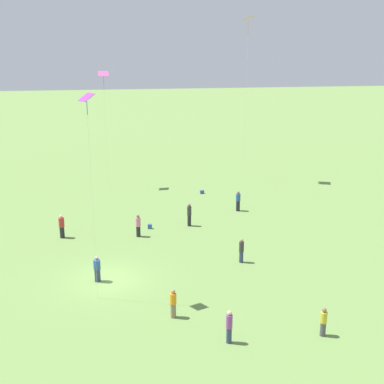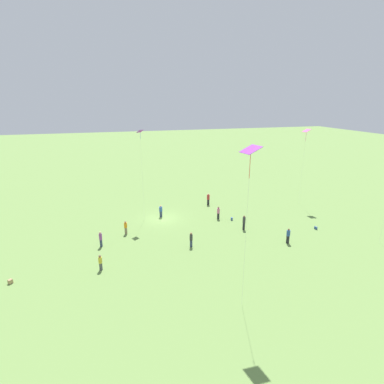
{
  "view_description": "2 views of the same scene",
  "coord_description": "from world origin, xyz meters",
  "px_view_note": "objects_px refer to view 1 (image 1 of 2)",
  "views": [
    {
      "loc": [
        31.82,
        1.13,
        15.33
      ],
      "look_at": [
        -2.4,
        5.85,
        4.97
      ],
      "focal_mm": 50.0,
      "sensor_mm": 36.0,
      "label": 1
    },
    {
      "loc": [
        6.82,
        38.3,
        15.88
      ],
      "look_at": [
        -2.23,
        7.03,
        5.76
      ],
      "focal_mm": 28.0,
      "sensor_mm": 36.0,
      "label": 2
    }
  ],
  "objects_px": {
    "person_6": "(62,226)",
    "kite_3": "(87,110)",
    "person_5": "(189,215)",
    "picnic_bag_0": "(202,192)",
    "person_0": "(241,250)",
    "kite_1": "(103,78)",
    "picnic_bag_2": "(150,226)",
    "person_3": "(229,326)",
    "person_4": "(173,303)",
    "person_7": "(238,201)",
    "person_1": "(138,226)",
    "person_8": "(97,269)",
    "kite_0": "(248,25)",
    "person_2": "(323,322)"
  },
  "relations": [
    {
      "from": "person_6",
      "to": "kite_3",
      "type": "xyz_separation_m",
      "value": [
        10.4,
        3.03,
        10.37
      ]
    },
    {
      "from": "person_5",
      "to": "person_6",
      "type": "height_order",
      "value": "person_5"
    },
    {
      "from": "person_6",
      "to": "picnic_bag_0",
      "type": "relative_size",
      "value": 4.55
    },
    {
      "from": "person_0",
      "to": "kite_1",
      "type": "distance_m",
      "value": 24.71
    },
    {
      "from": "person_5",
      "to": "picnic_bag_2",
      "type": "bearing_deg",
      "value": -81.31
    },
    {
      "from": "person_3",
      "to": "picnic_bag_0",
      "type": "distance_m",
      "value": 26.46
    },
    {
      "from": "person_4",
      "to": "picnic_bag_0",
      "type": "distance_m",
      "value": 23.98
    },
    {
      "from": "person_5",
      "to": "kite_3",
      "type": "height_order",
      "value": "kite_3"
    },
    {
      "from": "person_7",
      "to": "picnic_bag_0",
      "type": "height_order",
      "value": "person_7"
    },
    {
      "from": "person_4",
      "to": "person_5",
      "type": "height_order",
      "value": "person_5"
    },
    {
      "from": "person_1",
      "to": "person_6",
      "type": "bearing_deg",
      "value": 133.63
    },
    {
      "from": "person_5",
      "to": "person_8",
      "type": "relative_size",
      "value": 1.1
    },
    {
      "from": "person_1",
      "to": "person_8",
      "type": "relative_size",
      "value": 1.03
    },
    {
      "from": "person_5",
      "to": "person_6",
      "type": "distance_m",
      "value": 10.2
    },
    {
      "from": "person_6",
      "to": "kite_1",
      "type": "height_order",
      "value": "kite_1"
    },
    {
      "from": "person_1",
      "to": "kite_1",
      "type": "relative_size",
      "value": 0.15
    },
    {
      "from": "person_5",
      "to": "kite_1",
      "type": "height_order",
      "value": "kite_1"
    },
    {
      "from": "person_6",
      "to": "picnic_bag_2",
      "type": "xyz_separation_m",
      "value": [
        -1.04,
        6.86,
        -0.73
      ]
    },
    {
      "from": "person_8",
      "to": "kite_0",
      "type": "xyz_separation_m",
      "value": [
        -22.79,
        14.91,
        15.15
      ]
    },
    {
      "from": "person_3",
      "to": "kite_1",
      "type": "xyz_separation_m",
      "value": [
        -30.21,
        -6.49,
        10.1
      ]
    },
    {
      "from": "person_1",
      "to": "person_4",
      "type": "xyz_separation_m",
      "value": [
        12.65,
        1.43,
        -0.04
      ]
    },
    {
      "from": "person_2",
      "to": "picnic_bag_0",
      "type": "relative_size",
      "value": 3.93
    },
    {
      "from": "person_4",
      "to": "kite_0",
      "type": "distance_m",
      "value": 33.49
    },
    {
      "from": "person_6",
      "to": "kite_0",
      "type": "relative_size",
      "value": 0.11
    },
    {
      "from": "kite_1",
      "to": "person_8",
      "type": "bearing_deg",
      "value": -50.68
    },
    {
      "from": "person_4",
      "to": "person_8",
      "type": "distance_m",
      "value": 6.73
    },
    {
      "from": "person_4",
      "to": "person_0",
      "type": "bearing_deg",
      "value": -46.62
    },
    {
      "from": "person_2",
      "to": "kite_1",
      "type": "height_order",
      "value": "kite_1"
    },
    {
      "from": "person_7",
      "to": "picnic_bag_2",
      "type": "relative_size",
      "value": 4.73
    },
    {
      "from": "person_6",
      "to": "kite_1",
      "type": "bearing_deg",
      "value": 130.11
    },
    {
      "from": "person_1",
      "to": "person_4",
      "type": "height_order",
      "value": "person_1"
    },
    {
      "from": "person_1",
      "to": "person_6",
      "type": "distance_m",
      "value": 5.89
    },
    {
      "from": "person_1",
      "to": "picnic_bag_2",
      "type": "distance_m",
      "value": 2.01
    },
    {
      "from": "person_2",
      "to": "person_6",
      "type": "distance_m",
      "value": 21.97
    },
    {
      "from": "kite_3",
      "to": "picnic_bag_2",
      "type": "relative_size",
      "value": 31.86
    },
    {
      "from": "person_0",
      "to": "person_4",
      "type": "height_order",
      "value": "person_0"
    },
    {
      "from": "kite_3",
      "to": "person_8",
      "type": "bearing_deg",
      "value": -168.29
    },
    {
      "from": "person_3",
      "to": "picnic_bag_2",
      "type": "bearing_deg",
      "value": 164.09
    },
    {
      "from": "person_4",
      "to": "kite_0",
      "type": "xyz_separation_m",
      "value": [
        -27.94,
        10.57,
        15.14
      ]
    },
    {
      "from": "person_0",
      "to": "person_5",
      "type": "relative_size",
      "value": 0.92
    },
    {
      "from": "person_0",
      "to": "person_8",
      "type": "relative_size",
      "value": 1.01
    },
    {
      "from": "person_2",
      "to": "person_3",
      "type": "distance_m",
      "value": 5.02
    },
    {
      "from": "kite_0",
      "to": "person_6",
      "type": "bearing_deg",
      "value": 14.62
    },
    {
      "from": "picnic_bag_2",
      "to": "kite_3",
      "type": "bearing_deg",
      "value": -18.53
    },
    {
      "from": "kite_0",
      "to": "picnic_bag_2",
      "type": "distance_m",
      "value": 23.63
    },
    {
      "from": "person_6",
      "to": "picnic_bag_2",
      "type": "bearing_deg",
      "value": 62.22
    },
    {
      "from": "kite_0",
      "to": "picnic_bag_0",
      "type": "height_order",
      "value": "kite_0"
    },
    {
      "from": "person_4",
      "to": "person_1",
      "type": "bearing_deg",
      "value": -1.48
    },
    {
      "from": "person_8",
      "to": "kite_3",
      "type": "xyz_separation_m",
      "value": [
        2.33,
        0.07,
        10.45
      ]
    },
    {
      "from": "person_2",
      "to": "kite_0",
      "type": "relative_size",
      "value": 0.1
    }
  ]
}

